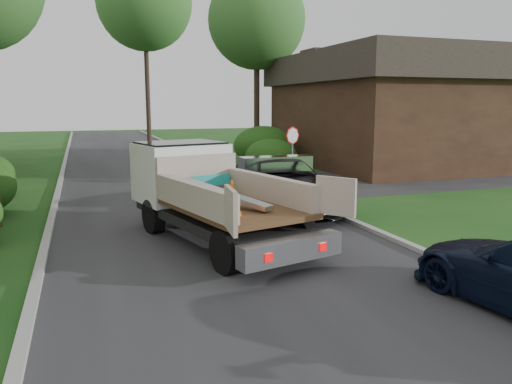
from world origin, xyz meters
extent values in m
plane|color=#164714|center=(0.00, 0.00, 0.00)|extent=(120.00, 120.00, 0.00)
cube|color=#28282B|center=(0.00, 10.00, 0.00)|extent=(8.00, 90.00, 0.02)
cube|color=#28282B|center=(12.00, 9.00, 0.01)|extent=(16.00, 7.00, 0.02)
cube|color=#9E9E99|center=(-4.10, 10.00, 0.06)|extent=(0.20, 90.00, 0.12)
cube|color=#9E9E99|center=(4.10, 10.00, 0.06)|extent=(0.20, 90.00, 0.12)
cylinder|color=slate|center=(5.20, 9.00, 1.00)|extent=(0.06, 0.06, 2.00)
cylinder|color=#B20A0A|center=(5.20, 9.00, 2.10)|extent=(0.71, 0.32, 0.76)
cube|color=#341F15|center=(13.00, 14.00, 2.25)|extent=(9.00, 12.00, 4.50)
cube|color=#332B26|center=(13.00, 14.00, 5.30)|extent=(9.72, 12.96, 1.60)
cube|color=#332B26|center=(13.00, 14.00, 6.10)|extent=(9.72, 1.80, 0.20)
ellipsoid|color=#0D3A0E|center=(5.80, 13.00, 0.85)|extent=(2.60, 2.60, 1.70)
ellipsoid|color=#0D3A0E|center=(6.50, 16.00, 1.10)|extent=(3.38, 3.38, 2.21)
cylinder|color=#2D2119|center=(7.50, 20.00, 4.25)|extent=(0.36, 0.36, 8.50)
sphere|color=#246224|center=(7.50, 20.00, 8.50)|extent=(6.00, 6.00, 6.00)
cylinder|color=#2D2119|center=(2.00, 30.00, 5.50)|extent=(0.36, 0.36, 11.00)
sphere|color=#246224|center=(2.00, 30.00, 11.00)|extent=(7.20, 7.20, 7.20)
cylinder|color=black|center=(-1.46, 2.85, 0.46)|extent=(0.52, 0.96, 0.92)
cylinder|color=black|center=(0.42, 3.31, 0.46)|extent=(0.52, 0.96, 0.92)
cylinder|color=black|center=(-0.53, -0.91, 0.46)|extent=(0.52, 0.96, 0.92)
cylinder|color=black|center=(1.35, -0.45, 0.46)|extent=(0.52, 0.96, 0.92)
cube|color=black|center=(-0.08, 1.30, 0.63)|extent=(3.39, 6.22, 0.24)
cube|color=white|center=(-0.59, 3.37, 1.53)|extent=(2.61, 2.32, 1.58)
cube|color=black|center=(-0.59, 3.37, 2.09)|extent=(2.43, 2.13, 0.56)
cube|color=#472D19|center=(0.09, 0.61, 1.02)|extent=(3.05, 4.10, 0.12)
cube|color=beige|center=(-0.35, 2.39, 1.58)|extent=(2.20, 0.64, 1.02)
cube|color=beige|center=(-0.90, 0.36, 1.37)|extent=(1.08, 3.42, 0.61)
cube|color=beige|center=(1.08, 0.85, 1.37)|extent=(1.08, 3.42, 0.61)
cube|color=silver|center=(0.62, -1.52, 0.56)|extent=(2.36, 0.91, 0.46)
cube|color=#B20505|center=(0.02, -1.86, 0.56)|extent=(0.17, 0.08, 0.16)
cube|color=#B20505|center=(1.31, -1.54, 0.56)|extent=(0.17, 0.08, 0.16)
cube|color=beige|center=(-0.65, -1.68, 1.48)|extent=(0.18, 0.92, 0.81)
cube|color=beige|center=(1.82, -1.07, 1.48)|extent=(0.58, 0.81, 0.81)
cube|color=silver|center=(-0.13, 0.66, 1.36)|extent=(1.65, 2.40, 0.47)
cone|color=#F2590A|center=(-0.23, -0.42, 1.33)|extent=(0.44, 0.44, 0.51)
cone|color=#F2590A|center=(0.24, 1.27, 1.33)|extent=(0.44, 0.44, 0.51)
cube|color=#148C84|center=(-0.04, 2.20, 1.44)|extent=(1.11, 0.36, 0.29)
imported|color=black|center=(2.83, 4.50, 0.84)|extent=(3.17, 6.19, 1.67)
camera|label=1|loc=(-3.16, -10.20, 3.37)|focal=35.00mm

